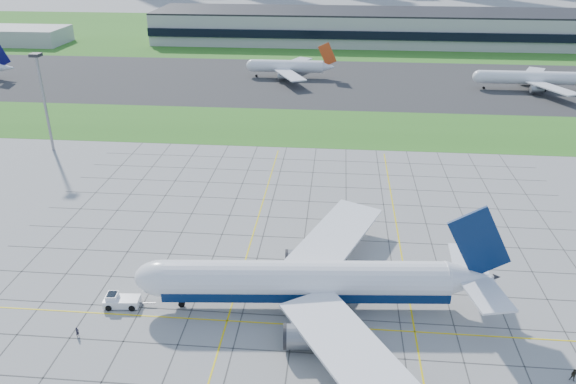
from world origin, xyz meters
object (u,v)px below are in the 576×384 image
distant_jet_1 (289,66)px  distant_jet_2 (537,78)px  light_mast (42,91)px  crew_far (574,375)px  crew_near (77,332)px  airliner (308,281)px  pushback_tug (120,301)px

distant_jet_1 → distant_jet_2: (91.39, -10.61, 0.00)m
light_mast → crew_far: (107.50, -75.10, -15.25)m
crew_near → crew_far: bearing=-69.6°
airliner → distant_jet_2: 156.66m
distant_jet_2 → airliner: bearing=-118.6°
light_mast → crew_far: 132.02m
light_mast → distant_jet_1: (55.53, 85.60, -11.70)m
light_mast → distant_jet_2: size_ratio=0.56×
crew_near → crew_far: crew_far is taller
pushback_tug → crew_far: size_ratio=4.31×
crew_near → distant_jet_1: (16.46, 158.11, 3.71)m
pushback_tug → light_mast: bearing=118.6°
crew_far → distant_jet_2: bearing=103.9°
distant_jet_1 → distant_jet_2: 92.01m
pushback_tug → crew_far: (64.84, -10.24, -0.05)m
airliner → pushback_tug: 29.62m
airliner → pushback_tug: airliner is taller
crew_far → distant_jet_1: 168.93m
airliner → light_mast: bearing=134.3°
light_mast → airliner: 96.00m
light_mast → crew_near: bearing=-61.7°
light_mast → pushback_tug: (42.66, -64.87, -15.20)m
light_mast → distant_jet_1: light_mast is taller
pushback_tug → crew_near: (-3.58, -7.65, -0.21)m
crew_near → distant_jet_1: distant_jet_1 is taller
crew_near → distant_jet_2: distant_jet_2 is taller
light_mast → distant_jet_2: light_mast is taller
light_mast → crew_near: (39.08, -72.51, -15.41)m
airliner → distant_jet_1: size_ratio=1.35×
pushback_tug → crew_near: pushback_tug is taller
airliner → distant_jet_1: airliner is taller
distant_jet_2 → crew_far: bearing=-104.7°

